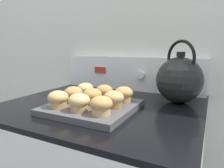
{
  "coord_description": "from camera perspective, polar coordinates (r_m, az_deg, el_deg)",
  "views": [
    {
      "loc": [
        0.4,
        -0.34,
        1.16
      ],
      "look_at": [
        0.07,
        0.32,
        1.02
      ],
      "focal_mm": 32.0,
      "sensor_mm": 36.0,
      "label": 1
    }
  ],
  "objects": [
    {
      "name": "muffin_r0_c0",
      "position": [
        0.73,
        -15.15,
        -4.16
      ],
      "size": [
        0.07,
        0.07,
        0.06
      ],
      "color": "tan",
      "rests_on": "muffin_pan"
    },
    {
      "name": "muffin_r2_c2",
      "position": [
        0.78,
        3.37,
        -2.9
      ],
      "size": [
        0.07,
        0.07,
        0.06
      ],
      "color": "tan",
      "rests_on": "muffin_pan"
    },
    {
      "name": "muffin_pan",
      "position": [
        0.76,
        -5.55,
        -6.55
      ],
      "size": [
        0.31,
        0.31,
        0.02
      ],
      "color": "#4C4C51",
      "rests_on": "stove_range"
    },
    {
      "name": "muffin_r1_c0",
      "position": [
        0.79,
        -11.0,
        -2.82
      ],
      "size": [
        0.07,
        0.07,
        0.06
      ],
      "color": "#A37A4C",
      "rests_on": "muffin_pan"
    },
    {
      "name": "muffin_r0_c1",
      "position": [
        0.67,
        -9.37,
        -5.13
      ],
      "size": [
        0.07,
        0.07,
        0.06
      ],
      "color": "tan",
      "rests_on": "muffin_pan"
    },
    {
      "name": "muffin_r1_c2",
      "position": [
        0.71,
        0.46,
        -4.3
      ],
      "size": [
        0.07,
        0.07,
        0.06
      ],
      "color": "olive",
      "rests_on": "muffin_pan"
    },
    {
      "name": "tea_kettle",
      "position": [
        0.88,
        18.62,
        1.36
      ],
      "size": [
        0.21,
        0.19,
        0.26
      ],
      "color": "black",
      "rests_on": "stove_range"
    },
    {
      "name": "wall_back",
      "position": [
        1.14,
        6.42,
        12.3
      ],
      "size": [
        8.0,
        0.05,
        2.4
      ],
      "color": "silver",
      "rests_on": "ground_plane"
    },
    {
      "name": "muffin_r2_c0",
      "position": [
        0.87,
        -7.56,
        -1.63
      ],
      "size": [
        0.07,
        0.07,
        0.06
      ],
      "color": "tan",
      "rests_on": "muffin_pan"
    },
    {
      "name": "control_panel",
      "position": [
        1.1,
        5.34,
        3.04
      ],
      "size": [
        0.78,
        0.07,
        0.18
      ],
      "color": "white",
      "rests_on": "stove_range"
    },
    {
      "name": "muffin_r2_c1",
      "position": [
        0.82,
        -2.17,
        -2.26
      ],
      "size": [
        0.07,
        0.07,
        0.06
      ],
      "color": "olive",
      "rests_on": "muffin_pan"
    },
    {
      "name": "muffin_r1_c1",
      "position": [
        0.75,
        -5.68,
        -3.5
      ],
      "size": [
        0.07,
        0.07,
        0.06
      ],
      "color": "olive",
      "rests_on": "muffin_pan"
    },
    {
      "name": "muffin_r0_c2",
      "position": [
        0.63,
        -3.14,
        -6.11
      ],
      "size": [
        0.07,
        0.07,
        0.06
      ],
      "color": "tan",
      "rests_on": "muffin_pan"
    }
  ]
}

